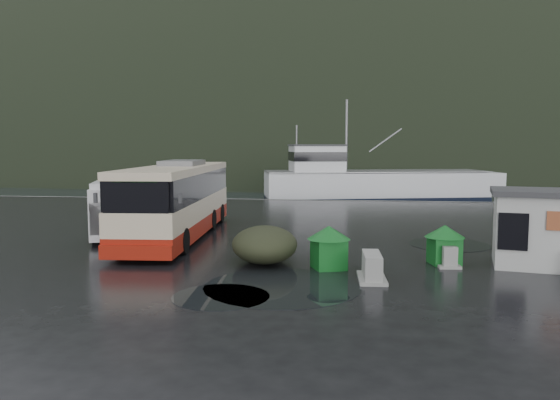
# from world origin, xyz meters

# --- Properties ---
(ground) EXTENTS (160.00, 160.00, 0.00)m
(ground) POSITION_xyz_m (0.00, 0.00, 0.00)
(ground) COLOR black
(ground) RESTS_ON ground
(harbor_water) EXTENTS (300.00, 180.00, 0.02)m
(harbor_water) POSITION_xyz_m (0.00, 110.00, 0.00)
(harbor_water) COLOR black
(harbor_water) RESTS_ON ground
(quay_edge) EXTENTS (160.00, 0.60, 1.50)m
(quay_edge) POSITION_xyz_m (0.00, 20.00, 0.00)
(quay_edge) COLOR #999993
(quay_edge) RESTS_ON ground
(headland) EXTENTS (780.00, 540.00, 570.00)m
(headland) POSITION_xyz_m (10.00, 250.00, 0.00)
(headland) COLOR black
(headland) RESTS_ON ground
(coach_bus) EXTENTS (3.75, 11.89, 3.31)m
(coach_bus) POSITION_xyz_m (-3.95, 3.46, 0.00)
(coach_bus) COLOR beige
(coach_bus) RESTS_ON ground
(white_van) EXTENTS (3.82, 6.30, 2.49)m
(white_van) POSITION_xyz_m (-6.55, 3.50, 0.00)
(white_van) COLOR silver
(white_van) RESTS_ON ground
(waste_bin_left) EXTENTS (1.29, 1.29, 1.39)m
(waste_bin_left) POSITION_xyz_m (2.77, -1.98, 0.00)
(waste_bin_left) COLOR #11631F
(waste_bin_left) RESTS_ON ground
(waste_bin_right) EXTENTS (1.12, 1.12, 1.32)m
(waste_bin_right) POSITION_xyz_m (6.58, -0.82, 0.00)
(waste_bin_right) COLOR #11631F
(waste_bin_right) RESTS_ON ground
(dome_tent) EXTENTS (2.68, 3.42, 1.22)m
(dome_tent) POSITION_xyz_m (0.58, -1.26, 0.00)
(dome_tent) COLOR #2A2E1C
(dome_tent) RESTS_ON ground
(ticket_kiosk) EXTENTS (3.67, 3.06, 2.53)m
(ticket_kiosk) POSITION_xyz_m (9.68, -0.82, 0.00)
(ticket_kiosk) COLOR beige
(ticket_kiosk) RESTS_ON ground
(jersey_barrier_a) EXTENTS (0.86, 1.62, 0.79)m
(jersey_barrier_a) POSITION_xyz_m (4.09, -3.32, 0.00)
(jersey_barrier_a) COLOR #999993
(jersey_barrier_a) RESTS_ON ground
(jersey_barrier_c) EXTENTS (0.79, 1.46, 0.71)m
(jersey_barrier_c) POSITION_xyz_m (6.62, -0.94, 0.00)
(jersey_barrier_c) COLOR #999993
(jersey_barrier_c) RESTS_ON ground
(fishing_trawler) EXTENTS (23.47, 10.30, 9.17)m
(fishing_trawler) POSITION_xyz_m (5.73, 29.71, 0.00)
(fishing_trawler) COLOR silver
(fishing_trawler) RESTS_ON ground
(puddles) EXTENTS (16.45, 13.95, 0.01)m
(puddles) POSITION_xyz_m (1.67, -3.38, 0.01)
(puddles) COLOR black
(puddles) RESTS_ON ground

